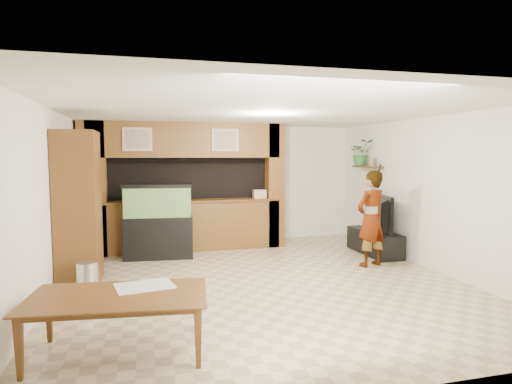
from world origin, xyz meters
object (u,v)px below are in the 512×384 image
object	(u,v)px
dining_table	(118,326)
aquarium	(158,222)
person	(371,219)
television	(375,213)
pantry_cabinet	(79,208)

from	to	relation	value
dining_table	aquarium	bearing A→B (deg)	88.90
aquarium	dining_table	distance (m)	4.02
person	dining_table	bearing A→B (deg)	11.22
television	pantry_cabinet	bearing A→B (deg)	111.11
person	pantry_cabinet	bearing A→B (deg)	-21.73
pantry_cabinet	person	world-z (taller)	pantry_cabinet
pantry_cabinet	dining_table	size ratio (longest dim) A/B	1.36
person	aquarium	bearing A→B (deg)	-42.65
pantry_cabinet	television	bearing A→B (deg)	6.83
pantry_cabinet	person	distance (m)	4.81
person	television	bearing A→B (deg)	-143.79
pantry_cabinet	dining_table	bearing A→B (deg)	-75.05
television	dining_table	bearing A→B (deg)	139.33
person	dining_table	world-z (taller)	person
television	person	distance (m)	0.99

